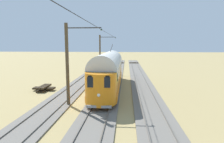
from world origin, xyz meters
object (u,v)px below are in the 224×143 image
Objects in this scene: vintage_streetcar at (109,70)px; catenary_pole_mid_near at (68,63)px; catenary_pole_foreground at (100,53)px; spare_tie_stack at (44,88)px.

catenary_pole_mid_near reaches higher than vintage_streetcar.
catenary_pole_foreground is 1.00× the size of catenary_pole_mid_near.
catenary_pole_mid_near is (2.79, 6.30, 1.38)m from vintage_streetcar.
catenary_pole_foreground is 2.89× the size of spare_tie_stack.
vintage_streetcar is 7.65m from spare_tie_stack.
catenary_pole_mid_near is (0.00, 19.88, 0.00)m from catenary_pole_foreground.
spare_tie_stack is at bearing 9.48° from vintage_streetcar.
spare_tie_stack is at bearing -48.54° from catenary_pole_mid_near.
catenary_pole_foreground is 15.83m from spare_tie_stack.
catenary_pole_mid_near reaches higher than spare_tie_stack.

